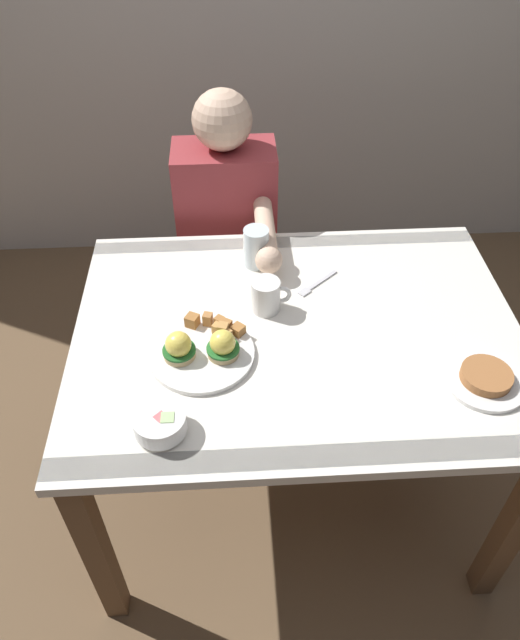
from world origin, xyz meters
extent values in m
plane|color=brown|center=(0.00, 0.00, 0.00)|extent=(6.00, 6.00, 0.00)
cube|color=white|center=(0.00, 0.00, 0.73)|extent=(1.20, 0.90, 0.03)
cube|color=#4C6BB7|center=(0.00, -0.40, 0.74)|extent=(1.20, 0.06, 0.00)
cube|color=#4C6BB7|center=(0.00, 0.40, 0.74)|extent=(1.20, 0.06, 0.00)
cube|color=brown|center=(-0.55, -0.40, 0.36)|extent=(0.06, 0.06, 0.71)
cube|color=brown|center=(0.55, -0.40, 0.36)|extent=(0.06, 0.06, 0.71)
cube|color=brown|center=(-0.55, 0.40, 0.36)|extent=(0.06, 0.06, 0.71)
cube|color=brown|center=(0.55, 0.40, 0.36)|extent=(0.06, 0.06, 0.71)
cylinder|color=white|center=(-0.26, -0.08, 0.75)|extent=(0.27, 0.27, 0.01)
cylinder|color=tan|center=(-0.31, -0.09, 0.76)|extent=(0.08, 0.08, 0.02)
cylinder|color=#236028|center=(-0.31, -0.09, 0.78)|extent=(0.08, 0.08, 0.01)
sphere|color=#F7DB56|center=(-0.31, -0.09, 0.80)|extent=(0.07, 0.07, 0.07)
cylinder|color=tan|center=(-0.20, -0.09, 0.76)|extent=(0.08, 0.08, 0.02)
cylinder|color=#286B2D|center=(-0.20, -0.09, 0.78)|extent=(0.08, 0.08, 0.01)
sphere|color=#F7DB56|center=(-0.20, -0.09, 0.80)|extent=(0.07, 0.07, 0.07)
cube|color=#AD7038|center=(-0.19, -0.01, 0.77)|extent=(0.03, 0.03, 0.03)
cube|color=#AD7038|center=(-0.16, -0.02, 0.77)|extent=(0.04, 0.04, 0.03)
cube|color=#B77A42|center=(-0.24, 0.02, 0.77)|extent=(0.03, 0.03, 0.03)
cube|color=tan|center=(-0.19, -0.04, 0.77)|extent=(0.03, 0.03, 0.03)
cube|color=#AD7038|center=(-0.21, 0.01, 0.77)|extent=(0.03, 0.03, 0.03)
cube|color=#AD7038|center=(-0.28, 0.02, 0.77)|extent=(0.04, 0.04, 0.03)
cube|color=tan|center=(-0.21, -0.01, 0.77)|extent=(0.04, 0.04, 0.03)
cube|color=tan|center=(-0.20, -0.03, 0.77)|extent=(0.03, 0.03, 0.04)
cylinder|color=white|center=(-0.35, -0.31, 0.74)|extent=(0.10, 0.10, 0.01)
cylinder|color=white|center=(-0.35, -0.31, 0.77)|extent=(0.12, 0.12, 0.04)
cube|color=#F4A85B|center=(-0.34, -0.31, 0.77)|extent=(0.03, 0.03, 0.02)
cube|color=#F4DB66|center=(-0.34, -0.31, 0.78)|extent=(0.04, 0.04, 0.03)
cube|color=#F4DB66|center=(-0.35, -0.34, 0.78)|extent=(0.03, 0.03, 0.02)
cube|color=#B7E093|center=(-0.35, -0.31, 0.77)|extent=(0.03, 0.03, 0.03)
cube|color=#B7E093|center=(-0.33, -0.32, 0.78)|extent=(0.03, 0.03, 0.03)
cube|color=#EA6B70|center=(-0.34, -0.31, 0.78)|extent=(0.04, 0.04, 0.03)
cylinder|color=white|center=(-0.08, 0.09, 0.79)|extent=(0.08, 0.08, 0.09)
cylinder|color=black|center=(-0.08, 0.09, 0.83)|extent=(0.07, 0.07, 0.01)
torus|color=white|center=(-0.04, 0.09, 0.79)|extent=(0.06, 0.01, 0.06)
cube|color=silver|center=(0.09, 0.20, 0.74)|extent=(0.10, 0.09, 0.00)
cube|color=silver|center=(0.03, 0.15, 0.74)|extent=(0.04, 0.04, 0.00)
cylinder|color=silver|center=(-0.10, 0.29, 0.80)|extent=(0.08, 0.08, 0.12)
cylinder|color=silver|center=(-0.10, 0.29, 0.78)|extent=(0.07, 0.07, 0.07)
cylinder|color=white|center=(0.44, -0.21, 0.75)|extent=(0.20, 0.20, 0.01)
cylinder|color=#A36638|center=(0.44, -0.21, 0.76)|extent=(0.12, 0.12, 0.02)
cylinder|color=#33333D|center=(-0.27, 0.53, 0.23)|extent=(0.11, 0.11, 0.45)
cylinder|color=#33333D|center=(-0.09, 0.53, 0.23)|extent=(0.11, 0.11, 0.45)
cube|color=#993338|center=(-0.18, 0.63, 0.70)|extent=(0.34, 0.20, 0.50)
sphere|color=beige|center=(-0.18, 0.63, 1.04)|extent=(0.19, 0.19, 0.19)
cylinder|color=beige|center=(-0.06, 0.38, 0.80)|extent=(0.06, 0.30, 0.06)
sphere|color=beige|center=(-0.06, 0.23, 0.80)|extent=(0.08, 0.08, 0.08)
camera|label=1|loc=(-0.17, -1.13, 1.84)|focal=33.03mm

